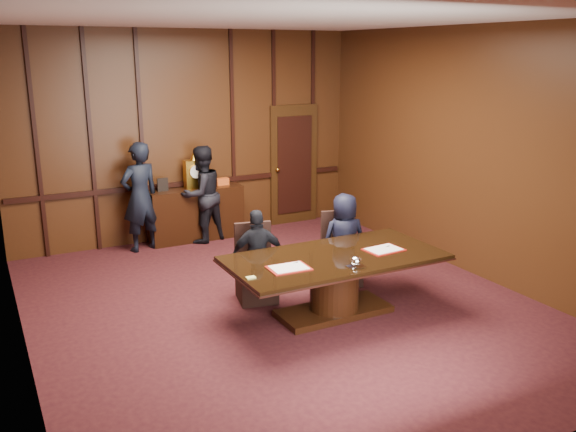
% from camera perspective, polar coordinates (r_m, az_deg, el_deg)
% --- Properties ---
extents(room, '(7.00, 7.04, 3.50)m').
position_cam_1_polar(room, '(7.46, -0.51, 4.26)').
color(room, black).
rests_on(room, ground).
extents(sideboard, '(1.60, 0.45, 1.54)m').
position_cam_1_polar(sideboard, '(10.52, -8.59, 0.40)').
color(sideboard, black).
rests_on(sideboard, ground).
extents(conference_table, '(2.62, 1.32, 0.76)m').
position_cam_1_polar(conference_table, '(7.44, 4.37, -5.54)').
color(conference_table, black).
rests_on(conference_table, ground).
extents(folder_left, '(0.48, 0.35, 0.02)m').
position_cam_1_polar(folder_left, '(6.90, 0.08, -4.88)').
color(folder_left, maroon).
rests_on(folder_left, conference_table).
extents(folder_right, '(0.48, 0.36, 0.02)m').
position_cam_1_polar(folder_right, '(7.62, 8.95, -3.12)').
color(folder_right, maroon).
rests_on(folder_right, conference_table).
extents(inkstand, '(0.20, 0.14, 0.12)m').
position_cam_1_polar(inkstand, '(6.98, 6.38, -4.34)').
color(inkstand, white).
rests_on(inkstand, conference_table).
extents(notepad, '(0.10, 0.07, 0.01)m').
position_cam_1_polar(notepad, '(6.63, -3.51, -5.78)').
color(notepad, '#D5CF68').
rests_on(notepad, conference_table).
extents(chair_left, '(0.57, 0.57, 0.99)m').
position_cam_1_polar(chair_left, '(7.95, -2.99, -5.80)').
color(chair_left, black).
rests_on(chair_left, ground).
extents(chair_right, '(0.58, 0.58, 0.99)m').
position_cam_1_polar(chair_right, '(8.54, 4.98, -4.34)').
color(chair_right, black).
rests_on(chair_right, ground).
extents(signatory_left, '(0.77, 0.46, 1.22)m').
position_cam_1_polar(signatory_left, '(7.77, -2.83, -3.80)').
color(signatory_left, black).
rests_on(signatory_left, ground).
extents(signatory_right, '(0.70, 0.53, 1.29)m').
position_cam_1_polar(signatory_right, '(8.36, 5.28, -2.23)').
color(signatory_right, black).
rests_on(signatory_right, ground).
extents(witness_left, '(0.74, 0.58, 1.77)m').
position_cam_1_polar(witness_left, '(10.01, -13.67, 1.74)').
color(witness_left, black).
rests_on(witness_left, ground).
extents(witness_right, '(0.96, 0.85, 1.64)m').
position_cam_1_polar(witness_right, '(10.31, -8.08, 2.02)').
color(witness_right, black).
rests_on(witness_right, ground).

